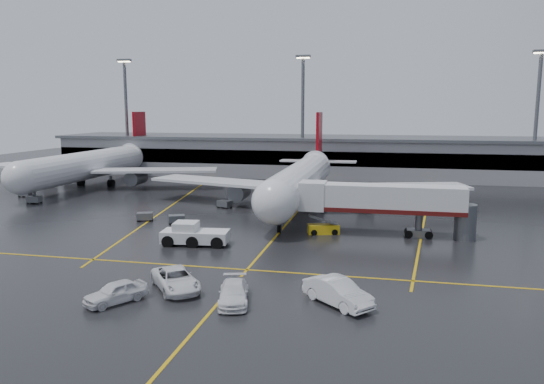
# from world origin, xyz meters

# --- Properties ---
(ground) EXTENTS (220.00, 220.00, 0.00)m
(ground) POSITION_xyz_m (0.00, 0.00, 0.00)
(ground) COLOR black
(ground) RESTS_ON ground
(apron_line_centre) EXTENTS (0.25, 90.00, 0.02)m
(apron_line_centre) POSITION_xyz_m (0.00, 0.00, 0.01)
(apron_line_centre) COLOR gold
(apron_line_centre) RESTS_ON ground
(apron_line_stop) EXTENTS (60.00, 0.25, 0.02)m
(apron_line_stop) POSITION_xyz_m (0.00, -22.00, 0.01)
(apron_line_stop) COLOR gold
(apron_line_stop) RESTS_ON ground
(apron_line_left) EXTENTS (9.99, 69.35, 0.02)m
(apron_line_left) POSITION_xyz_m (-20.00, 10.00, 0.01)
(apron_line_left) COLOR gold
(apron_line_left) RESTS_ON ground
(apron_line_right) EXTENTS (7.57, 69.64, 0.02)m
(apron_line_right) POSITION_xyz_m (18.00, 10.00, 0.01)
(apron_line_right) COLOR gold
(apron_line_right) RESTS_ON ground
(terminal) EXTENTS (122.00, 19.00, 8.60)m
(terminal) POSITION_xyz_m (0.00, 47.93, 4.32)
(terminal) COLOR gray
(terminal) RESTS_ON ground
(light_mast_left) EXTENTS (3.00, 1.20, 25.45)m
(light_mast_left) POSITION_xyz_m (-45.00, 42.00, 14.47)
(light_mast_left) COLOR #595B60
(light_mast_left) RESTS_ON ground
(light_mast_mid) EXTENTS (3.00, 1.20, 25.45)m
(light_mast_mid) POSITION_xyz_m (-5.00, 42.00, 14.47)
(light_mast_mid) COLOR #595B60
(light_mast_mid) RESTS_ON ground
(light_mast_right) EXTENTS (3.00, 1.20, 25.45)m
(light_mast_right) POSITION_xyz_m (40.00, 42.00, 14.47)
(light_mast_right) COLOR #595B60
(light_mast_right) RESTS_ON ground
(main_airliner) EXTENTS (48.80, 45.60, 14.10)m
(main_airliner) POSITION_xyz_m (0.00, 9.70, 4.21)
(main_airliner) COLOR silver
(main_airliner) RESTS_ON ground
(second_airliner) EXTENTS (48.80, 45.60, 14.10)m
(second_airliner) POSITION_xyz_m (-42.00, 21.70, 4.21)
(second_airliner) COLOR silver
(second_airliner) RESTS_ON ground
(jet_bridge) EXTENTS (19.90, 3.40, 6.05)m
(jet_bridge) POSITION_xyz_m (11.87, -6.00, 3.93)
(jet_bridge) COLOR silver
(jet_bridge) RESTS_ON ground
(pushback_tractor) EXTENTS (7.40, 3.73, 2.55)m
(pushback_tractor) POSITION_xyz_m (-7.97, -14.50, 1.02)
(pushback_tractor) COLOR silver
(pushback_tractor) RESTS_ON ground
(belt_loader) EXTENTS (3.90, 2.49, 2.30)m
(belt_loader) POSITION_xyz_m (5.18, -6.60, 0.57)
(belt_loader) COLOR gold
(belt_loader) RESTS_ON ground
(service_van_a) EXTENTS (6.05, 6.58, 1.71)m
(service_van_a) POSITION_xyz_m (-4.27, -28.28, 0.86)
(service_van_a) COLOR white
(service_van_a) RESTS_ON ground
(service_van_b) EXTENTS (3.39, 5.71, 1.55)m
(service_van_b) POSITION_xyz_m (1.11, -30.03, 0.78)
(service_van_b) COLOR white
(service_van_b) RESTS_ON ground
(service_van_c) EXTENTS (5.82, 5.51, 1.96)m
(service_van_c) POSITION_xyz_m (8.83, -28.75, 0.98)
(service_van_c) COLOR silver
(service_van_c) RESTS_ON ground
(service_van_d) EXTENTS (4.26, 5.12, 1.65)m
(service_van_d) POSITION_xyz_m (-7.59, -31.92, 0.82)
(service_van_d) COLOR white
(service_van_d) RESTS_ON ground
(baggage_cart_a) EXTENTS (2.36, 2.01, 1.12)m
(baggage_cart_a) POSITION_xyz_m (-13.78, -5.19, 0.63)
(baggage_cart_a) COLOR #595B60
(baggage_cart_a) RESTS_ON ground
(baggage_cart_b) EXTENTS (2.32, 1.91, 1.12)m
(baggage_cart_b) POSITION_xyz_m (-18.51, -4.53, 0.63)
(baggage_cart_b) COLOR #595B60
(baggage_cart_b) RESTS_ON ground
(baggage_cart_c) EXTENTS (2.34, 1.95, 1.12)m
(baggage_cart_c) POSITION_xyz_m (-11.04, 6.43, 0.63)
(baggage_cart_c) COLOR #595B60
(baggage_cart_c) RESTS_ON ground
(baggage_cart_d) EXTENTS (2.05, 1.38, 1.12)m
(baggage_cart_d) POSITION_xyz_m (-46.51, 8.75, 0.63)
(baggage_cart_d) COLOR #595B60
(baggage_cart_d) RESTS_ON ground
(baggage_cart_e) EXTENTS (2.11, 1.47, 1.12)m
(baggage_cart_e) POSITION_xyz_m (-41.12, 3.75, 0.63)
(baggage_cart_e) COLOR #595B60
(baggage_cart_e) RESTS_ON ground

